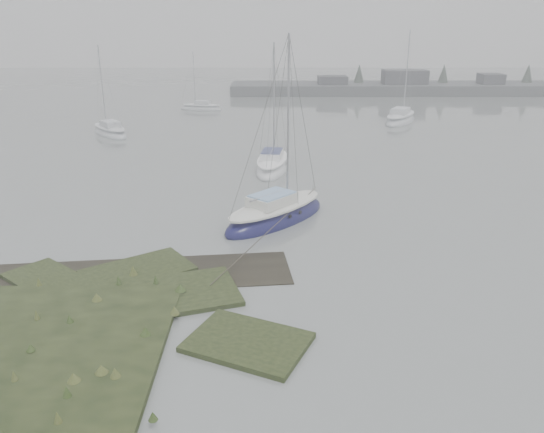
{
  "coord_description": "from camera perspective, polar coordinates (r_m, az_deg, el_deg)",
  "views": [
    {
      "loc": [
        1.15,
        -14.33,
        9.17
      ],
      "look_at": [
        1.28,
        5.99,
        1.8
      ],
      "focal_mm": 35.0,
      "sensor_mm": 36.0,
      "label": 1
    }
  ],
  "objects": [
    {
      "name": "ground",
      "position": [
        45.28,
        -1.83,
        8.25
      ],
      "size": [
        160.0,
        160.0,
        0.0
      ],
      "primitive_type": "plane",
      "color": "slate",
      "rests_on": "ground"
    },
    {
      "name": "sailboat_far_b",
      "position": [
        55.1,
        13.64,
        10.12
      ],
      "size": [
        5.19,
        6.89,
        9.42
      ],
      "rotation": [
        0.0,
        0.0,
        -0.51
      ],
      "color": "silver",
      "rests_on": "ground"
    },
    {
      "name": "far_shoreline",
      "position": [
        80.87,
        18.66,
        13.03
      ],
      "size": [
        60.0,
        8.0,
        4.15
      ],
      "color": "#4C4F51",
      "rests_on": "ground"
    },
    {
      "name": "sailboat_far_a",
      "position": [
        49.41,
        -17.02,
        8.68
      ],
      "size": [
        5.01,
        5.78,
        8.18
      ],
      "rotation": [
        0.0,
        0.0,
        0.64
      ],
      "color": "silver",
      "rests_on": "ground"
    },
    {
      "name": "sailboat_main",
      "position": [
        26.23,
        0.4,
        0.16
      ],
      "size": [
        6.16,
        6.5,
        9.52
      ],
      "rotation": [
        0.0,
        0.0,
        -0.73
      ],
      "color": "#0E0D3D",
      "rests_on": "ground"
    },
    {
      "name": "sailboat_far_c",
      "position": [
        62.16,
        -7.65,
        11.49
      ],
      "size": [
        5.13,
        2.7,
        6.9
      ],
      "rotation": [
        0.0,
        0.0,
        1.34
      ],
      "color": "#B3B8BC",
      "rests_on": "ground"
    },
    {
      "name": "sailboat_white",
      "position": [
        35.71,
        0.04,
        5.51
      ],
      "size": [
        2.85,
        6.44,
        8.79
      ],
      "rotation": [
        0.0,
        0.0,
        -0.13
      ],
      "color": "silver",
      "rests_on": "ground"
    }
  ]
}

